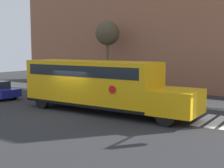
# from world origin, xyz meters

# --- Properties ---
(ground_plane) EXTENTS (60.00, 60.00, 0.00)m
(ground_plane) POSITION_xyz_m (0.00, 0.00, 0.00)
(ground_plane) COLOR #28282B
(sidewalk_strip) EXTENTS (44.00, 3.00, 0.15)m
(sidewalk_strip) POSITION_xyz_m (0.00, 6.50, 0.07)
(sidewalk_strip) COLOR #9E9E99
(sidewalk_strip) RESTS_ON ground
(building_backdrop) EXTENTS (32.00, 4.00, 12.37)m
(building_backdrop) POSITION_xyz_m (0.00, 13.00, 6.19)
(building_backdrop) COLOR #935B42
(building_backdrop) RESTS_ON ground
(school_bus) EXTENTS (10.99, 2.57, 3.06)m
(school_bus) POSITION_xyz_m (1.14, 0.65, 1.74)
(school_bus) COLOR #EAA80F
(school_bus) RESTS_ON ground
(tree_near_sidewalk) EXTENTS (2.18, 2.18, 6.26)m
(tree_near_sidewalk) POSITION_xyz_m (-3.86, 9.00, 5.08)
(tree_near_sidewalk) COLOR brown
(tree_near_sidewalk) RESTS_ON ground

